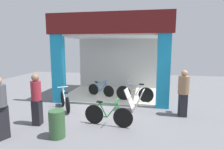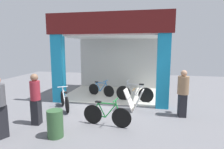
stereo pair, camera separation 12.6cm
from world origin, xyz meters
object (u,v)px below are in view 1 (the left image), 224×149
Objects in this scene: bicycle_parked_0 at (65,101)px; sandwich_board_sign at (134,100)px; bicycle_inside_0 at (101,90)px; trash_bin at (57,124)px; pedestrian_1 at (36,99)px; bicycle_parked_1 at (108,115)px; bicycle_inside_1 at (135,93)px; pedestrian_0 at (183,92)px.

bicycle_parked_0 is 1.49× the size of sandwich_board_sign.
bicycle_inside_0 is 1.85× the size of trash_bin.
bicycle_parked_1 is at bearing 8.47° from pedestrian_1.
bicycle_inside_0 is at bearing 88.14° from trash_bin.
bicycle_inside_1 is 4.17m from trash_bin.
sandwich_board_sign is at bearing 172.39° from pedestrian_0.
bicycle_inside_0 is 0.86× the size of pedestrian_1.
bicycle_inside_0 is 1.09× the size of bicycle_parked_0.
bicycle_inside_1 is 1.25m from sandwich_board_sign.
bicycle_inside_0 is 4.34m from trash_bin.
pedestrian_0 reaches higher than bicycle_inside_1.
bicycle_parked_0 is at bearing -112.38° from bicycle_inside_0.
pedestrian_0 is (4.35, 0.10, 0.51)m from bicycle_parked_0.
bicycle_inside_0 is 3.51m from bicycle_parked_1.
bicycle_parked_0 is 0.82× the size of bicycle_parked_1.
pedestrian_0 is at bearing 1.34° from bicycle_parked_0.
bicycle_inside_1 is at bearing 76.87° from bicycle_parked_1.
bicycle_inside_1 is 1.04× the size of pedestrian_1.
trash_bin is (-0.14, -4.34, 0.06)m from bicycle_inside_0.
sandwich_board_sign is at bearing -46.40° from bicycle_inside_0.
trash_bin is at bearing -116.09° from bicycle_inside_1.
bicycle_parked_0 is 0.78× the size of pedestrian_0.
bicycle_inside_0 is 0.83× the size of bicycle_inside_1.
pedestrian_0 reaches higher than sandwich_board_sign.
pedestrian_1 reaches higher than bicycle_inside_0.
bicycle_inside_0 is at bearing 72.95° from pedestrian_1.
trash_bin is (0.99, -0.66, -0.45)m from pedestrian_1.
pedestrian_0 reaches higher than pedestrian_1.
bicycle_parked_1 is at bearing -151.99° from pedestrian_0.
bicycle_parked_0 reaches higher than sandwich_board_sign.
bicycle_parked_0 is 2.29m from trash_bin.
bicycle_parked_1 is at bearing -115.17° from sandwich_board_sign.
bicycle_inside_0 is 0.85× the size of pedestrian_0.
pedestrian_0 is at bearing -7.61° from sandwich_board_sign.
trash_bin is (-1.90, -2.49, -0.05)m from sandwich_board_sign.
pedestrian_1 reaches higher than bicycle_parked_1.
sandwich_board_sign is at bearing 64.83° from bicycle_parked_1.
sandwich_board_sign is 3.13m from trash_bin.
sandwich_board_sign is at bearing 32.41° from pedestrian_1.
bicycle_inside_0 is 3.88m from pedestrian_1.
bicycle_inside_0 is at bearing 107.37° from bicycle_parked_1.
pedestrian_0 reaches higher than bicycle_parked_0.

